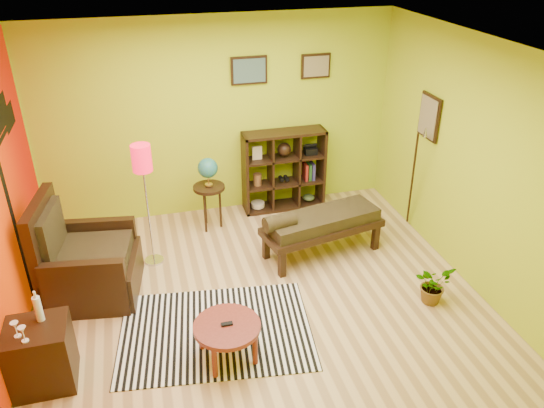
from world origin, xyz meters
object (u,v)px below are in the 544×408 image
object	(u,v)px
coffee_table	(227,329)
globe_table	(208,176)
armchair	(85,266)
cube_shelf	(285,170)
side_cabinet	(41,355)
potted_plant	(432,288)
bench	(319,223)
floor_lamp	(143,169)

from	to	relation	value
coffee_table	globe_table	xyz separation A→B (m)	(0.24, 2.55, 0.45)
armchair	globe_table	bearing A→B (deg)	34.58
cube_shelf	side_cabinet	bearing A→B (deg)	-138.50
cube_shelf	potted_plant	size ratio (longest dim) A/B	2.66
coffee_table	globe_table	bearing A→B (deg)	84.56
cube_shelf	potted_plant	xyz separation A→B (m)	(0.98, -2.61, -0.42)
cube_shelf	potted_plant	bearing A→B (deg)	-69.45
coffee_table	bench	size ratio (longest dim) A/B	0.40
floor_lamp	potted_plant	distance (m)	3.58
bench	cube_shelf	bearing A→B (deg)	92.52
bench	potted_plant	xyz separation A→B (m)	(0.92, -1.24, -0.28)
cube_shelf	bench	distance (m)	1.37
coffee_table	armchair	size ratio (longest dim) A/B	0.54
side_cabinet	potted_plant	distance (m)	4.10
cube_shelf	armchair	bearing A→B (deg)	-152.71
bench	floor_lamp	bearing A→B (deg)	169.60
globe_table	cube_shelf	world-z (taller)	cube_shelf
side_cabinet	cube_shelf	size ratio (longest dim) A/B	0.80
globe_table	bench	xyz separation A→B (m)	(1.23, -1.04, -0.33)
armchair	potted_plant	distance (m)	3.94
armchair	bench	distance (m)	2.84
side_cabinet	globe_table	bearing A→B (deg)	51.35
globe_table	potted_plant	xyz separation A→B (m)	(2.15, -2.28, -0.62)
potted_plant	bench	bearing A→B (deg)	126.44
side_cabinet	floor_lamp	distance (m)	2.29
bench	potted_plant	distance (m)	1.57
floor_lamp	cube_shelf	distance (m)	2.34
armchair	cube_shelf	world-z (taller)	armchair
side_cabinet	potted_plant	world-z (taller)	side_cabinet
armchair	globe_table	distance (m)	2.00
coffee_table	cube_shelf	bearing A→B (deg)	63.82
bench	coffee_table	bearing A→B (deg)	-134.29
armchair	floor_lamp	xyz separation A→B (m)	(0.77, 0.45, 0.92)
armchair	side_cabinet	world-z (taller)	armchair
globe_table	cube_shelf	xyz separation A→B (m)	(1.17, 0.33, -0.20)
armchair	floor_lamp	distance (m)	1.27
globe_table	floor_lamp	bearing A→B (deg)	-141.86
coffee_table	floor_lamp	size ratio (longest dim) A/B	0.41
armchair	floor_lamp	size ratio (longest dim) A/B	0.76
side_cabinet	bench	world-z (taller)	side_cabinet
coffee_table	potted_plant	distance (m)	2.41
coffee_table	bench	xyz separation A→B (m)	(1.47, 1.51, 0.12)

